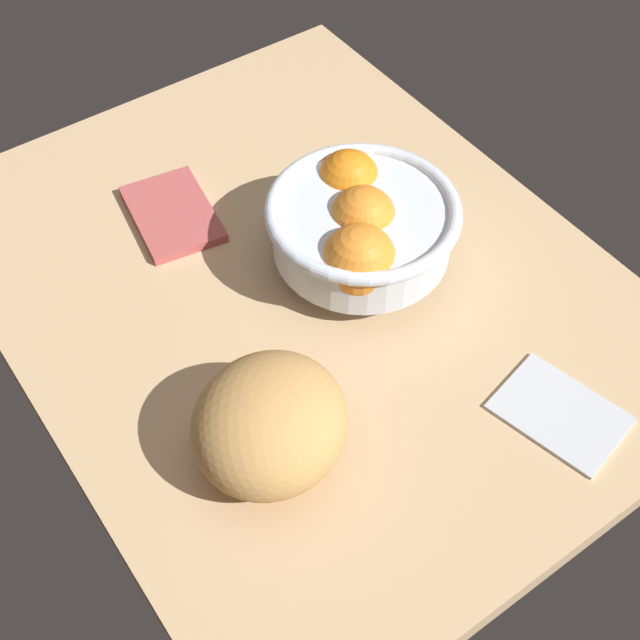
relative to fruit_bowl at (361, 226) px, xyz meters
The scene contains 5 objects.
ground_plane 10.57cm from the fruit_bowl, 76.38° to the left, with size 81.96×63.82×3.00cm, color tan.
fruit_bowl is the anchor object (origin of this frame).
bread_loaf 26.54cm from the fruit_bowl, 124.40° to the left, with size 15.72×14.55×10.24cm, color tan.
napkin_folded 24.35cm from the fruit_bowl, 35.74° to the left, with size 13.53×9.14×1.21cm, color #B04E4C.
napkin_spare 29.11cm from the fruit_bowl, behind, with size 12.42×8.90×0.89cm, color silver.
Camera 1 is at (-54.47, 35.98, 74.13)cm, focal length 48.57 mm.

